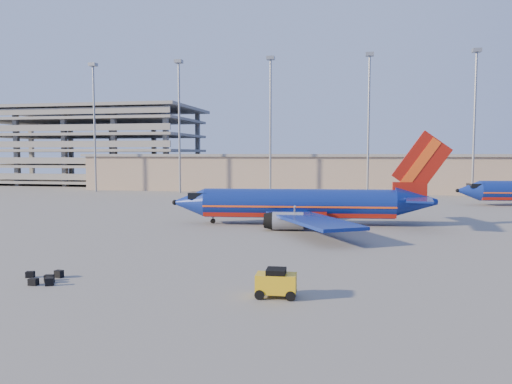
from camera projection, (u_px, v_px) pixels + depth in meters
ground at (248, 226)px, 59.18m from camera, size 220.00×220.00×0.00m
terminal_building at (344, 172)px, 113.68m from camera, size 122.00×16.00×8.50m
parking_garage at (90, 143)px, 142.61m from camera, size 62.00×32.00×21.40m
light_mast_row at (319, 110)px, 101.87m from camera, size 101.60×1.60×28.65m
aircraft_main at (305, 205)px, 60.27m from camera, size 33.42×32.01×11.33m
baggage_tug at (276, 282)px, 29.82m from camera, size 2.49×1.58×1.74m
luggage_pile at (45, 278)px, 33.60m from camera, size 3.24×2.65×0.51m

